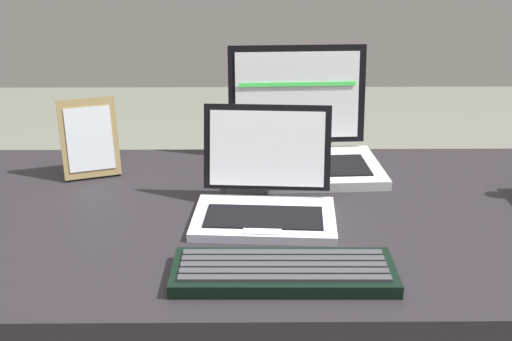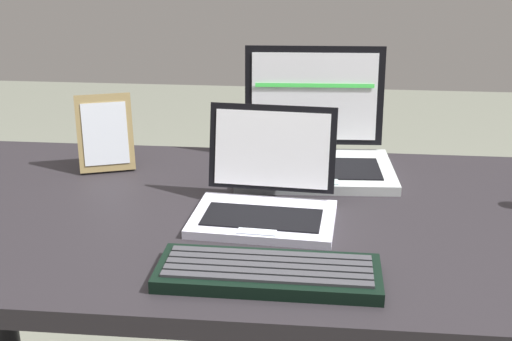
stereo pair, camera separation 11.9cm
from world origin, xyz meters
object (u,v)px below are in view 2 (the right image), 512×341
object	(u,v)px
laptop_front	(266,197)
laptop_rear	(315,147)
external_keyboard	(268,272)
photo_frame	(105,134)

from	to	relation	value
laptop_front	laptop_rear	bearing A→B (deg)	71.99
laptop_front	external_keyboard	size ratio (longest dim) A/B	0.78
photo_frame	laptop_rear	bearing A→B (deg)	6.20
laptop_rear	photo_frame	xyz separation A→B (m)	(-0.45, -0.05, 0.03)
laptop_front	laptop_rear	distance (m)	0.27
laptop_front	laptop_rear	xyz separation A→B (m)	(0.08, 0.26, 0.01)
laptop_front	photo_frame	bearing A→B (deg)	150.04
laptop_front	external_keyboard	distance (m)	0.23
laptop_rear	external_keyboard	xyz separation A→B (m)	(-0.06, -0.49, -0.04)
external_keyboard	photo_frame	bearing A→B (deg)	131.38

